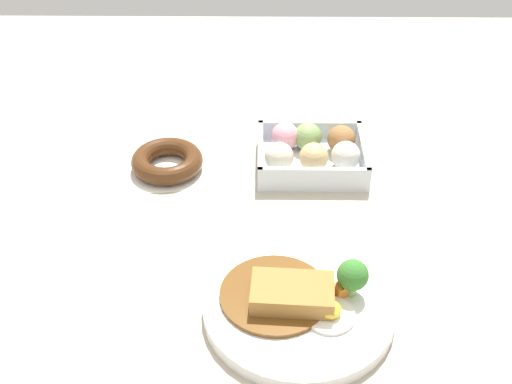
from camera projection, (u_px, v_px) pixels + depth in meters
The scene contains 4 objects.
ground_plane at pixel (182, 234), 0.97m from camera, with size 1.60×1.60×0.00m, color #B2A893.
curry_plate at pixel (299, 304), 0.84m from camera, with size 0.24×0.24×0.07m.
donut_box at pixel (312, 152), 1.09m from camera, with size 0.17×0.15×0.06m.
chocolate_ring_donut at pixel (167, 161), 1.09m from camera, with size 0.14×0.14×0.03m.
Camera 1 is at (-0.11, 0.73, 0.63)m, focal length 47.15 mm.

